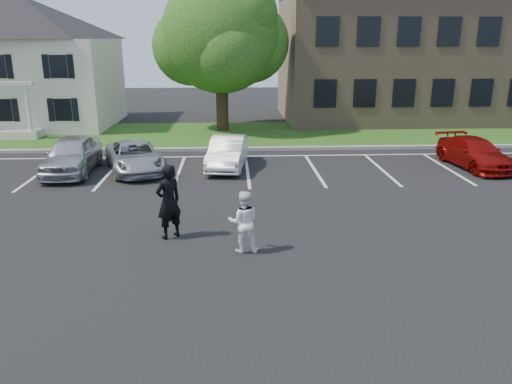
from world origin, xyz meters
TOP-DOWN VIEW (x-y plane):
  - ground_plane at (0.00, 0.00)m, footprint 90.00×90.00m
  - curb at (0.00, 12.00)m, footprint 40.00×0.30m
  - grass_strip at (0.00, 16.00)m, footprint 44.00×8.00m
  - stall_lines at (1.40, 8.95)m, footprint 34.00×5.36m
  - house at (-13.00, 19.97)m, footprint 10.30×9.22m
  - office_building at (14.00, 21.99)m, footprint 22.40×10.40m
  - tree at (-1.05, 17.44)m, footprint 7.80×7.20m
  - man_black_suit at (-2.35, 0.96)m, footprint 0.89×0.86m
  - man_white_shirt at (-0.37, -0.08)m, footprint 0.79×0.61m
  - car_silver_west at (-7.07, 8.10)m, footprint 1.86×4.40m
  - car_silver_minivan at (-4.59, 8.24)m, footprint 3.27×4.73m
  - car_white_sedan at (-0.81, 8.62)m, footprint 1.87×4.09m
  - car_red_compact at (9.59, 8.19)m, footprint 2.18×4.36m

SIDE VIEW (x-z plane):
  - ground_plane at x=0.00m, z-range 0.00..0.00m
  - stall_lines at x=1.40m, z-range 0.00..0.01m
  - grass_strip at x=0.00m, z-range 0.00..0.08m
  - curb at x=0.00m, z-range 0.00..0.15m
  - car_silver_minivan at x=-4.59m, z-range 0.00..1.20m
  - car_red_compact at x=9.59m, z-range 0.00..1.22m
  - car_white_sedan at x=-0.81m, z-range 0.00..1.30m
  - car_silver_west at x=-7.07m, z-range 0.00..1.48m
  - man_white_shirt at x=-0.37m, z-range 0.00..1.61m
  - man_black_suit at x=-2.35m, z-range 0.00..2.06m
  - house at x=-13.00m, z-range 0.03..7.63m
  - office_building at x=14.00m, z-range 0.01..8.31m
  - tree at x=-1.05m, z-range 0.95..9.75m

